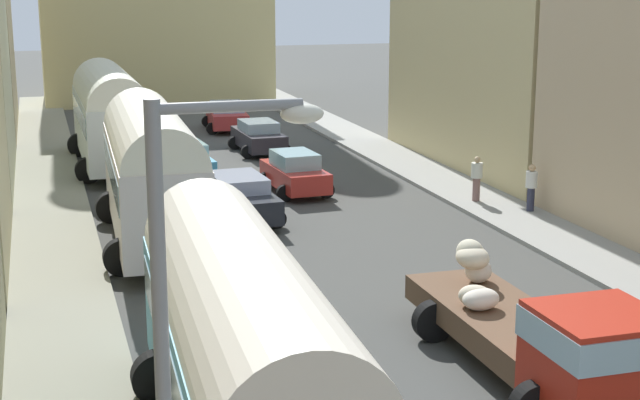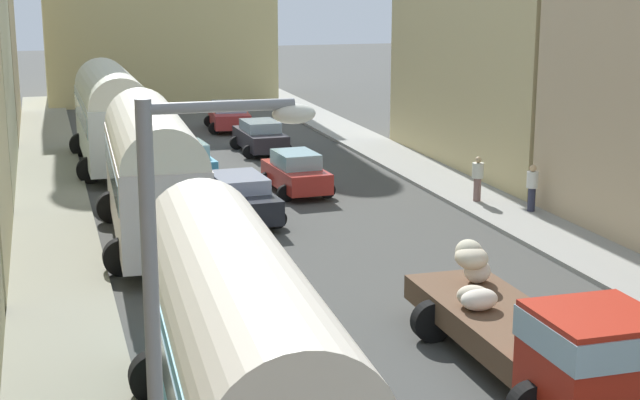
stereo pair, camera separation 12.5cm
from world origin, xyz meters
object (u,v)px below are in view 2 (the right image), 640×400
Objects in this scene: car_1 at (260,137)px; car_4 at (239,197)px; parked_bus_0 at (238,346)px; parked_bus_1 at (152,167)px; streetlamp_near at (177,364)px; car_5 at (188,161)px; pedestrian_2 at (478,178)px; car_0 at (296,173)px; car_2 at (229,116)px; parked_bus_2 at (111,112)px; cargo_truck_0 at (544,334)px; pedestrian_1 at (532,187)px.

car_4 is at bearing -106.19° from car_1.
parked_bus_0 is 16.31m from car_4.
parked_bus_1 is 18.81m from streetlamp_near.
pedestrian_2 is (8.99, -6.97, 0.21)m from car_5.
parked_bus_1 is 2.09× the size of car_4.
car_0 is 15.09m from car_2.
parked_bus_2 is at bearing 137.95° from pedestrian_2.
pedestrian_2 is (5.08, -18.64, 0.21)m from car_2.
parked_bus_0 is 1.28× the size of cargo_truck_0.
cargo_truck_0 reaches higher than car_2.
parked_bus_1 is 12.24m from parked_bus_2.
streetlamp_near is at bearing -127.47° from pedestrian_1.
car_1 is 2.32× the size of pedestrian_2.
parked_bus_2 is at bearing 126.66° from car_5.
car_0 is 25.40m from streetlamp_near.
car_0 is 2.25× the size of pedestrian_1.
pedestrian_2 is at bearing 53.50° from parked_bus_0.
car_4 reaches higher than car_1.
car_2 is 2.40× the size of pedestrian_1.
car_4 is 21.49m from streetlamp_near.
parked_bus_0 reaches higher than car_5.
car_0 is at bearing 72.53° from parked_bus_0.
pedestrian_2 is (11.56, -10.43, -1.34)m from parked_bus_2.
parked_bus_1 is at bearing 84.34° from streetlamp_near.
car_1 is 0.96× the size of car_2.
parked_bus_2 reaches higher than car_5.
pedestrian_2 is at bearing -37.81° from car_5.
cargo_truck_0 is 32.95m from car_2.
parked_bus_1 reaches higher than parked_bus_0.
pedestrian_2 is 24.52m from streetlamp_near.
car_4 is (3.25, 15.92, -1.38)m from parked_bus_0.
parked_bus_0 is 34.97m from car_2.
parked_bus_1 reaches higher than car_2.
parked_bus_2 reaches higher than cargo_truck_0.
parked_bus_2 is 15.62m from pedestrian_2.
parked_bus_1 reaches higher than car_5.
car_5 is at bearing 138.88° from pedestrian_1.
car_5 is at bearing 81.32° from streetlamp_near.
parked_bus_1 is 0.98× the size of parked_bus_2.
parked_bus_2 is at bearing 89.88° from parked_bus_0.
car_0 is 0.86× the size of car_4.
cargo_truck_0 is at bearing -64.80° from parked_bus_1.
cargo_truck_0 is 1.93× the size of car_0.
parked_bus_1 is 21.44m from car_2.
car_0 is 0.97× the size of car_1.
parked_bus_0 is at bearing -126.50° from pedestrian_2.
streetlamp_near is (-1.85, -18.65, 1.65)m from parked_bus_1.
car_1 is 6.78m from car_2.
car_1 is at bearing 88.98° from cargo_truck_0.
parked_bus_2 is 25.51m from cargo_truck_0.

